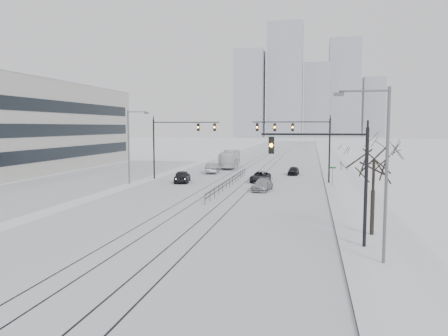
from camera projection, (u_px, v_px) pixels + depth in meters
The scene contains 21 objects.
ground at pixel (119, 268), 21.73m from camera, with size 500.00×500.00×0.00m, color white.
road at pixel (259, 165), 80.29m from camera, with size 22.00×260.00×0.02m, color silver.
sidewalk_east at pixel (335, 166), 77.65m from camera, with size 5.00×260.00×0.16m, color white.
curb at pixel (321, 166), 78.13m from camera, with size 0.10×260.00×0.12m, color gray.
parking_strip at pixel (93, 178), 59.80m from camera, with size 14.00×60.00×0.03m, color silver.
tram_rails at pixel (243, 177), 60.77m from camera, with size 5.30×180.00×0.01m.
skyline at pixel (306, 90), 284.92m from camera, with size 96.00×48.00×72.00m.
traffic_mast_near at pixel (337, 170), 25.04m from camera, with size 6.10×0.37×7.00m.
traffic_mast_ne at pixel (302, 137), 53.75m from camera, with size 9.60×0.37×8.00m.
traffic_mast_nw at pixel (175, 138), 58.00m from camera, with size 9.10×0.37×8.00m.
street_light_east at pixel (381, 164), 21.68m from camera, with size 2.73×0.25×9.00m.
street_light_west at pixel (131, 142), 52.90m from camera, with size 2.73×0.25×9.00m.
bare_tree at pixel (374, 167), 27.51m from camera, with size 4.40×4.40×6.10m.
median_fence at pixel (229, 182), 50.96m from camera, with size 0.06×24.00×1.00m.
street_sign at pixel (333, 174), 50.51m from camera, with size 0.70×0.06×2.40m.
sedan_sb_inner at pixel (182, 176), 54.93m from camera, with size 1.82×4.52×1.54m, color black.
sedan_sb_outer at pixel (213, 168), 65.83m from camera, with size 1.63×4.68×1.54m, color #999AA0.
sedan_nb_front at pixel (260, 177), 55.36m from camera, with size 2.16×4.68×1.30m, color black.
sedan_nb_right at pixel (262, 185), 47.92m from camera, with size 1.76×4.33×1.26m, color #9FA3A6.
sedan_nb_far at pixel (293, 171), 63.47m from camera, with size 1.44×3.58×1.22m, color black.
box_truck at pixel (230, 159), 74.56m from camera, with size 2.46×10.52×2.93m, color white.
Camera 1 is at (9.30, -19.71, 7.05)m, focal length 35.00 mm.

